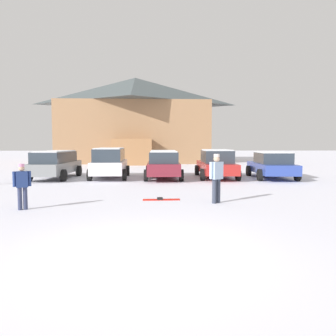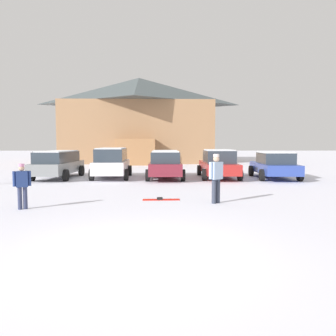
# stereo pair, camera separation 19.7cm
# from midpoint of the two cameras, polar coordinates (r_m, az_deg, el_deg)

# --- Properties ---
(ground) EXTENTS (160.00, 160.00, 0.00)m
(ground) POSITION_cam_midpoint_polar(r_m,az_deg,el_deg) (6.27, -5.18, -14.63)
(ground) COLOR silver
(ski_lodge) EXTENTS (15.84, 12.05, 9.06)m
(ski_lodge) POSITION_cam_midpoint_polar(r_m,az_deg,el_deg) (36.18, -5.86, 8.42)
(ski_lodge) COLOR #9E744E
(ski_lodge) RESTS_ON ground
(parked_grey_wagon) EXTENTS (2.19, 4.74, 1.59)m
(parked_grey_wagon) POSITION_cam_midpoint_polar(r_m,az_deg,el_deg) (19.82, -19.30, 0.76)
(parked_grey_wagon) COLOR gray
(parked_grey_wagon) RESTS_ON ground
(parked_white_suv) EXTENTS (2.19, 4.36, 1.76)m
(parked_white_suv) POSITION_cam_midpoint_polar(r_m,az_deg,el_deg) (19.19, -10.41, 1.03)
(parked_white_suv) COLOR white
(parked_white_suv) RESTS_ON ground
(parked_maroon_van) EXTENTS (2.11, 4.73, 1.60)m
(parked_maroon_van) POSITION_cam_midpoint_polar(r_m,az_deg,el_deg) (18.76, -1.12, 0.83)
(parked_maroon_van) COLOR maroon
(parked_maroon_van) RESTS_ON ground
(parked_red_sedan) EXTENTS (2.18, 4.81, 1.66)m
(parked_red_sedan) POSITION_cam_midpoint_polar(r_m,az_deg,el_deg) (19.24, 8.12, 0.76)
(parked_red_sedan) COLOR #AE2623
(parked_red_sedan) RESTS_ON ground
(parked_blue_hatchback) EXTENTS (2.39, 4.48, 1.54)m
(parked_blue_hatchback) POSITION_cam_midpoint_polar(r_m,az_deg,el_deg) (19.68, 17.36, 0.55)
(parked_blue_hatchback) COLOR #3047A1
(parked_blue_hatchback) RESTS_ON ground
(skier_teen_in_navy_coat) EXTENTS (0.49, 0.32, 1.41)m
(skier_teen_in_navy_coat) POSITION_cam_midpoint_polar(r_m,az_deg,el_deg) (10.95, -24.54, -2.54)
(skier_teen_in_navy_coat) COLOR #323858
(skier_teen_in_navy_coat) RESTS_ON ground
(skier_adult_in_blue_parka) EXTENTS (0.53, 0.43, 1.67)m
(skier_adult_in_blue_parka) POSITION_cam_midpoint_polar(r_m,az_deg,el_deg) (11.15, 7.94, -1.29)
(skier_adult_in_blue_parka) COLOR #343B4C
(skier_adult_in_blue_parka) RESTS_ON ground
(pair_of_skis) EXTENTS (1.34, 0.34, 0.08)m
(pair_of_skis) POSITION_cam_midpoint_polar(r_m,az_deg,el_deg) (11.78, -1.71, -5.48)
(pair_of_skis) COLOR red
(pair_of_skis) RESTS_ON ground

